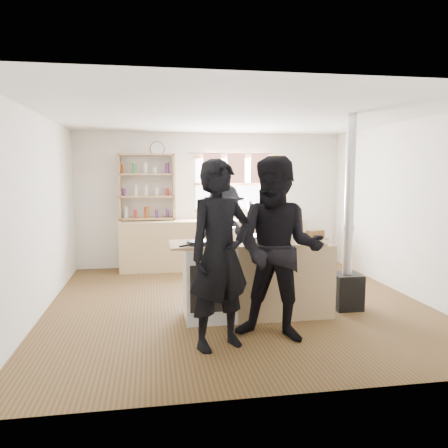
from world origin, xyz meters
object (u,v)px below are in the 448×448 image
Objects in this scene: bread_board at (315,236)px; person_near_right at (279,249)px; stockpot_stove at (226,233)px; person_far at (224,240)px; flue_heater at (347,259)px; roast_tray at (259,238)px; person_near_left at (220,255)px; skillet_greens at (199,242)px; thermos at (250,211)px; cooking_island at (257,279)px; stockpot_counter at (283,232)px.

person_near_right is (-0.72, -0.81, -0.01)m from bread_board.
person_far is (0.11, 0.83, -0.21)m from stockpot_stove.
roast_tray is at bearing -177.69° from flue_heater.
person_far is at bearing 56.44° from person_near_left.
roast_tray is 1.05m from person_far.
skillet_greens is 1.26m from person_far.
bread_board is 1.43m from person_far.
person_near_left reaches higher than bread_board.
thermos is 0.13× the size of flue_heater.
thermos is 0.77× the size of skillet_greens.
bread_board is 0.13× the size of flue_heater.
flue_heater is at bearing 3.48° from cooking_island.
stockpot_counter reaches higher than cooking_island.
bread_board is 1.63m from person_near_left.
bread_board is at bearing 5.61° from skillet_greens.
flue_heater is (1.57, -0.13, -0.35)m from stockpot_stove.
skillet_greens is 1.01m from person_near_right.
stockpot_stove reaches higher than skillet_greens.
cooking_island is 0.89m from skillet_greens.
cooking_island is 1.18m from person_near_left.
stockpot_counter is 1.37m from person_near_left.
flue_heater is at bearing 170.95° from person_far.
person_near_right is (-0.32, -0.87, -0.06)m from stockpot_counter.
flue_heater is at bearing 5.04° from person_near_left.
person_near_right is (0.38, -0.99, -0.04)m from stockpot_stove.
flue_heater is (1.19, 0.05, -0.31)m from roast_tray.
person_near_right is at bearing -87.60° from cooking_island.
roast_tray is 1.05× the size of stockpot_counter.
bread_board is 0.17× the size of person_near_left.
cooking_island is at bearing -101.20° from thermos.
thermos is 0.16× the size of cooking_island.
skillet_greens is 0.21× the size of person_near_right.
stockpot_counter is at bearing -94.21° from thermos.
cooking_island is 5.97× the size of roast_tray.
skillet_greens is at bearing -169.11° from stockpot_counter.
cooking_island is (-0.55, -2.77, -0.59)m from thermos.
flue_heater is 1.29× the size of person_near_right.
stockpot_stove is at bearing 40.86° from skillet_greens.
person_far is (-0.99, 1.01, -0.18)m from bread_board.
stockpot_counter reaches higher than stockpot_stove.
person_far is at bearing 67.21° from skillet_greens.
stockpot_stove is at bearing 175.33° from flue_heater.
stockpot_counter is 0.95m from flue_heater.
stockpot_stove is at bearing 170.25° from stockpot_counter.
skillet_greens is 0.78m from roast_tray.
thermos reaches higher than roast_tray.
thermos is 2.72m from stockpot_stove.
stockpot_stove is at bearing -109.25° from thermos.
bread_board is (1.48, 0.14, 0.02)m from skillet_greens.
stockpot_counter reaches higher than skillet_greens.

